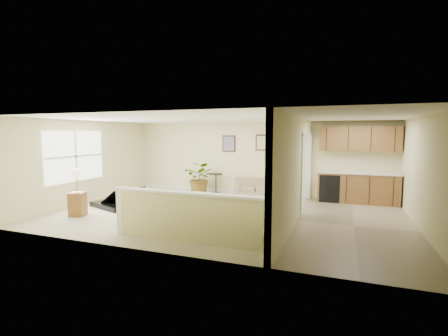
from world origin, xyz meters
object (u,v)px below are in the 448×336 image
(piano_bench, at_px, (162,204))
(palm_plant, at_px, (200,178))
(piano, at_px, (121,188))
(loveseat, at_px, (256,187))
(small_plant, at_px, (279,193))
(accent_table, at_px, (216,181))
(lamp_stand, at_px, (77,196))

(piano_bench, distance_m, palm_plant, 2.81)
(piano, distance_m, piano_bench, 1.64)
(piano, xyz_separation_m, piano_bench, (1.57, -0.32, -0.31))
(palm_plant, bearing_deg, piano_bench, -87.19)
(piano_bench, bearing_deg, loveseat, 59.89)
(palm_plant, height_order, small_plant, palm_plant)
(palm_plant, relative_size, small_plant, 2.18)
(piano_bench, height_order, loveseat, loveseat)
(small_plant, bearing_deg, loveseat, 155.65)
(piano, relative_size, small_plant, 3.54)
(piano, xyz_separation_m, loveseat, (3.35, 2.75, -0.23))
(loveseat, bearing_deg, small_plant, -38.99)
(piano, relative_size, loveseat, 1.18)
(piano, bearing_deg, small_plant, 48.54)
(piano_bench, relative_size, palm_plant, 0.58)
(piano, distance_m, palm_plant, 2.85)
(accent_table, bearing_deg, small_plant, -9.07)
(accent_table, height_order, small_plant, accent_table)
(piano_bench, xyz_separation_m, accent_table, (0.35, 3.04, 0.24))
(palm_plant, relative_size, lamp_stand, 0.95)
(loveseat, relative_size, palm_plant, 1.38)
(piano, relative_size, palm_plant, 1.63)
(loveseat, xyz_separation_m, palm_plant, (-1.92, -0.28, 0.26))
(loveseat, height_order, accent_table, loveseat)
(piano_bench, xyz_separation_m, loveseat, (1.78, 3.07, 0.08))
(small_plant, bearing_deg, piano_bench, -134.79)
(piano_bench, bearing_deg, palm_plant, 92.81)
(palm_plant, xyz_separation_m, small_plant, (2.79, -0.11, -0.34))
(lamp_stand, bearing_deg, piano_bench, 30.29)
(piano_bench, height_order, small_plant, small_plant)
(piano, bearing_deg, palm_plant, 79.19)
(accent_table, distance_m, small_plant, 2.34)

